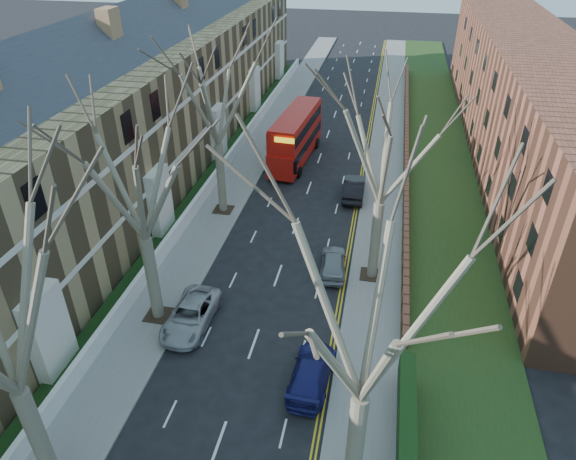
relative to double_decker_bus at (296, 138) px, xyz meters
The scene contains 15 objects.
pavement_left 4.53m from the double_decker_bus, 167.95° to the left, with size 3.00×102.00×0.12m, color slate.
pavement_right 8.35m from the double_decker_bus, ahead, with size 3.00×102.00×0.12m, color slate.
terrace_left 14.05m from the double_decker_bus, 148.31° to the right, with size 9.70×78.00×13.60m.
flats_right 20.31m from the double_decker_bus, 13.94° to the left, with size 13.97×54.00×10.00m.
front_wall_left 9.21m from the double_decker_bus, 128.03° to the right, with size 0.30×78.00×1.00m.
grass_verge_right 12.73m from the double_decker_bus, ahead, with size 6.00×102.00×0.06m.
tree_left_far 23.56m from the double_decker_bus, 99.35° to the right, with size 10.15×10.15×14.22m.
tree_left_dist 13.12m from the double_decker_bus, 109.75° to the right, with size 10.50×10.50×14.71m.
tree_right_mid 32.02m from the double_decker_bus, 75.58° to the right, with size 10.50×10.50×14.71m.
tree_right_far 19.29m from the double_decker_bus, 64.37° to the right, with size 10.15×10.15×14.22m.
double_decker_bus is the anchor object (origin of this frame).
car_left_far 22.49m from the double_decker_bus, 94.17° to the right, with size 2.19×4.74×1.32m, color #9E9FA3.
car_right_near 25.72m from the double_decker_bus, 77.87° to the right, with size 1.82×4.48×1.30m, color navy.
car_right_mid 16.99m from the double_decker_bus, 71.64° to the right, with size 1.56×3.88×1.32m, color gray.
car_right_far 8.35m from the double_decker_bus, 45.75° to the right, with size 1.58×4.54×1.49m, color black.
Camera 1 is at (5.56, -3.82, 19.28)m, focal length 32.00 mm.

